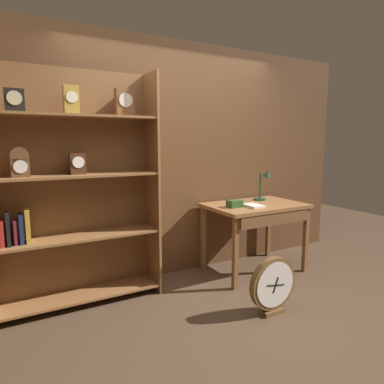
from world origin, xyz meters
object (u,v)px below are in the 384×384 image
Objects in this scene: bookshelf at (73,190)px; toolbox_small at (235,204)px; round_clock_large at (273,285)px; desk_lamp at (264,185)px; workbench at (256,212)px; open_repair_manual at (253,206)px.

bookshelf reaches higher than toolbox_small.
round_clock_large is (-0.18, -0.84, -0.58)m from toolbox_small.
desk_lamp reaches higher than round_clock_large.
workbench is (1.98, -0.19, -0.38)m from bookshelf.
bookshelf reaches higher than desk_lamp.
bookshelf reaches higher than open_repair_manual.
toolbox_small is at bearing 77.58° from round_clock_large.
bookshelf is 5.74× the size of desk_lamp.
toolbox_small is at bearing 155.41° from open_repair_manual.
bookshelf reaches higher than workbench.
open_repair_manual is (1.85, -0.30, -0.27)m from bookshelf.
workbench is 2.93× the size of desk_lamp.
open_repair_manual is at bearing -143.48° from desk_lamp.
bookshelf is 1.69m from toolbox_small.
workbench is 5.04× the size of open_repair_manual.
round_clock_large is at bearing -116.49° from open_repair_manual.
bookshelf is 1.98m from round_clock_large.
bookshelf is at bearing 174.53° from workbench.
open_repair_manual is 0.43× the size of round_clock_large.
open_repair_manual is at bearing -24.79° from toolbox_small.
workbench is at bearing -144.77° from desk_lamp.
open_repair_manual is at bearing -141.12° from workbench.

